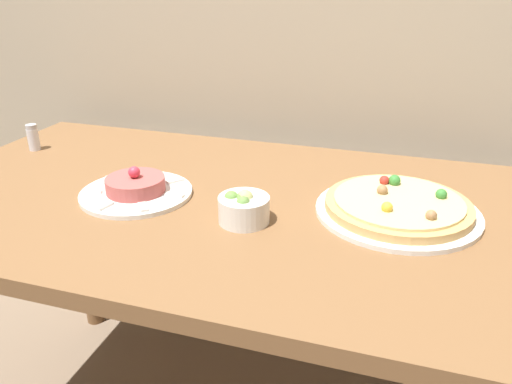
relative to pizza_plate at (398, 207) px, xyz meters
name	(u,v)px	position (x,y,z in m)	size (l,w,h in m)	color
dining_table	(217,235)	(-0.38, -0.03, -0.11)	(1.41, 0.79, 0.74)	brown
pizza_plate	(398,207)	(0.00, 0.00, 0.00)	(0.33, 0.33, 0.05)	white
tartare_plate	(136,189)	(-0.55, -0.08, 0.00)	(0.25, 0.25, 0.07)	white
small_bowl	(244,208)	(-0.29, -0.13, 0.01)	(0.10, 0.10, 0.07)	white
salt_shaker	(33,137)	(-0.98, 0.11, 0.02)	(0.03, 0.03, 0.07)	silver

